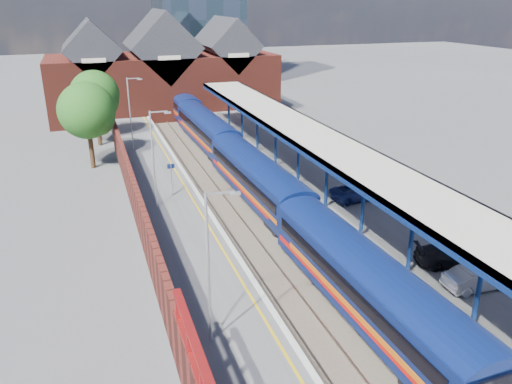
# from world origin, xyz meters

# --- Properties ---
(ground) EXTENTS (240.00, 240.00, 0.00)m
(ground) POSITION_xyz_m (0.00, 30.00, 0.00)
(ground) COLOR #5B5B5E
(ground) RESTS_ON ground
(ballast_bed) EXTENTS (6.00, 76.00, 0.06)m
(ballast_bed) POSITION_xyz_m (0.00, 20.00, 0.03)
(ballast_bed) COLOR #473D33
(ballast_bed) RESTS_ON ground
(rails) EXTENTS (4.51, 76.00, 0.14)m
(rails) POSITION_xyz_m (0.00, 20.00, 0.12)
(rails) COLOR slate
(rails) RESTS_ON ground
(left_platform) EXTENTS (5.00, 76.00, 1.00)m
(left_platform) POSITION_xyz_m (-5.50, 20.00, 0.50)
(left_platform) COLOR #565659
(left_platform) RESTS_ON ground
(right_platform) EXTENTS (6.00, 76.00, 1.00)m
(right_platform) POSITION_xyz_m (6.00, 20.00, 0.50)
(right_platform) COLOR #565659
(right_platform) RESTS_ON ground
(coping_left) EXTENTS (0.30, 76.00, 0.05)m
(coping_left) POSITION_xyz_m (-3.15, 20.00, 1.02)
(coping_left) COLOR silver
(coping_left) RESTS_ON left_platform
(coping_right) EXTENTS (0.30, 76.00, 0.05)m
(coping_right) POSITION_xyz_m (3.15, 20.00, 1.02)
(coping_right) COLOR silver
(coping_right) RESTS_ON right_platform
(yellow_line) EXTENTS (0.14, 76.00, 0.01)m
(yellow_line) POSITION_xyz_m (-3.75, 20.00, 1.01)
(yellow_line) COLOR yellow
(yellow_line) RESTS_ON left_platform
(train) EXTENTS (3.18, 65.96, 3.45)m
(train) POSITION_xyz_m (1.49, 31.17, 2.12)
(train) COLOR #0B1A52
(train) RESTS_ON ground
(canopy) EXTENTS (4.50, 52.00, 4.48)m
(canopy) POSITION_xyz_m (5.48, 21.95, 5.25)
(canopy) COLOR navy
(canopy) RESTS_ON right_platform
(lamp_post_b) EXTENTS (1.48, 0.18, 7.00)m
(lamp_post_b) POSITION_xyz_m (-6.36, 6.00, 4.99)
(lamp_post_b) COLOR #A5A8AA
(lamp_post_b) RESTS_ON left_platform
(lamp_post_c) EXTENTS (1.48, 0.18, 7.00)m
(lamp_post_c) POSITION_xyz_m (-6.36, 22.00, 4.99)
(lamp_post_c) COLOR #A5A8AA
(lamp_post_c) RESTS_ON left_platform
(lamp_post_d) EXTENTS (1.48, 0.18, 7.00)m
(lamp_post_d) POSITION_xyz_m (-6.36, 38.00, 4.99)
(lamp_post_d) COLOR #A5A8AA
(lamp_post_d) RESTS_ON left_platform
(platform_sign) EXTENTS (0.55, 0.08, 2.50)m
(platform_sign) POSITION_xyz_m (-5.00, 24.00, 2.69)
(platform_sign) COLOR #A5A8AA
(platform_sign) RESTS_ON left_platform
(brick_wall) EXTENTS (0.35, 50.00, 3.86)m
(brick_wall) POSITION_xyz_m (-8.10, 13.54, 2.45)
(brick_wall) COLOR #5B2018
(brick_wall) RESTS_ON left_platform
(station_building) EXTENTS (30.00, 12.12, 13.78)m
(station_building) POSITION_xyz_m (0.00, 58.00, 5.45)
(station_building) COLOR #5B2018
(station_building) RESTS_ON ground
(tree_near) EXTENTS (5.20, 5.20, 8.10)m
(tree_near) POSITION_xyz_m (-10.35, 35.91, 5.35)
(tree_near) COLOR #382314
(tree_near) RESTS_ON ground
(tree_far) EXTENTS (5.20, 5.20, 8.10)m
(tree_far) POSITION_xyz_m (-9.35, 43.91, 5.35)
(tree_far) COLOR #382314
(tree_far) RESTS_ON ground
(parked_car_silver) EXTENTS (3.75, 1.43, 1.22)m
(parked_car_silver) POSITION_xyz_m (7.62, 5.66, 1.61)
(parked_car_silver) COLOR #B6B7BB
(parked_car_silver) RESTS_ON right_platform
(parked_car_dark) EXTENTS (4.58, 3.07, 1.23)m
(parked_car_dark) POSITION_xyz_m (8.02, 8.04, 1.62)
(parked_car_dark) COLOR black
(parked_car_dark) RESTS_ON right_platform
(parked_car_blue) EXTENTS (4.44, 2.23, 1.21)m
(parked_car_blue) POSITION_xyz_m (8.00, 18.56, 1.60)
(parked_car_blue) COLOR navy
(parked_car_blue) RESTS_ON right_platform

